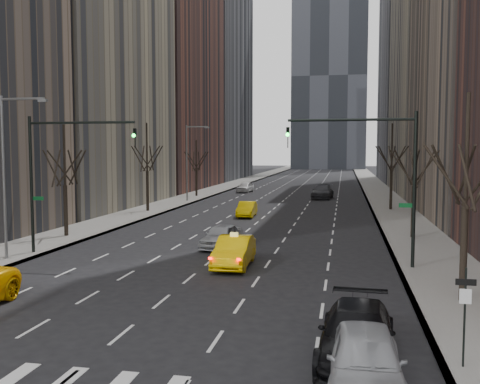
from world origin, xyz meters
The scene contains 25 objects.
ground centered at (0.00, 0.00, 0.00)m, with size 400.00×400.00×0.00m, color black.
sidewalk_left centered at (-12.25, 70.00, 0.07)m, with size 4.50×320.00×0.15m, color slate.
sidewalk_right centered at (12.25, 70.00, 0.07)m, with size 4.50×320.00×0.15m, color slate.
bld_left_far centered at (-21.50, 66.00, 22.00)m, with size 14.00×28.00×44.00m, color brown.
bld_left_deep centered at (-21.50, 96.00, 30.00)m, with size 14.00×30.00×60.00m, color #5E5E63.
bld_right_far centered at (21.50, 64.00, 25.00)m, with size 14.00×28.00×50.00m, color tan.
bld_right_deep centered at (21.50, 95.00, 29.00)m, with size 14.00×30.00×58.00m, color #5E5E63.
tree_lw_b centered at (-12.00, 18.00, 3.72)m, with size 3.36×3.50×7.82m.
tree_lw_c centered at (-12.00, 34.00, 4.04)m, with size 3.36×3.50×8.74m.
tree_lw_d centered at (-12.00, 52.00, 3.56)m, with size 3.36×3.50×7.36m.
tree_rw_a centered at (12.00, 6.00, 3.88)m, with size 3.36×3.50×8.28m.
tree_rw_b centered at (12.00, 22.00, 3.72)m, with size 3.36×3.50×7.82m.
tree_rw_c centered at (12.00, 40.00, 4.04)m, with size 3.36×3.50×8.74m.
traffic_mast_left centered at (-9.11, 12.00, 5.49)m, with size 6.69×0.39×8.00m.
traffic_mast_right centered at (9.11, 12.00, 5.49)m, with size 6.69×0.39×8.00m.
streetlight_near centered at (-10.84, 10.00, 5.62)m, with size 2.83×0.22×9.00m.
streetlight_far centered at (-10.84, 45.00, 5.62)m, with size 2.83×0.22×9.00m.
sign_post centered at (10.60, -1.01, 1.79)m, with size 0.55×0.06×2.80m.
taxi_sedan centered at (1.57, 11.10, 0.80)m, with size 1.69×4.86×1.60m, color yellow.
silver_sedan_ahead centered at (-0.31, 16.26, 0.75)m, with size 1.77×4.41×1.50m, color #A6A9AE.
parked_suv_black centered at (7.70, -0.67, 0.77)m, with size 2.17×5.33×1.55m, color black.
parked_sedan_silver centered at (7.86, -2.77, 0.82)m, with size 1.93×4.80×1.64m, color #96989D.
far_taxi centered at (-1.59, 32.24, 0.70)m, with size 1.48×4.25×1.40m, color yellow.
far_suv_grey centered at (4.58, 52.65, 0.88)m, with size 2.46×6.06×1.76m, color #2C2D31.
far_car_white centered at (-7.03, 60.86, 0.76)m, with size 1.79×4.46×1.52m, color silver.
Camera 1 is at (7.26, -16.41, 6.18)m, focal length 40.00 mm.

